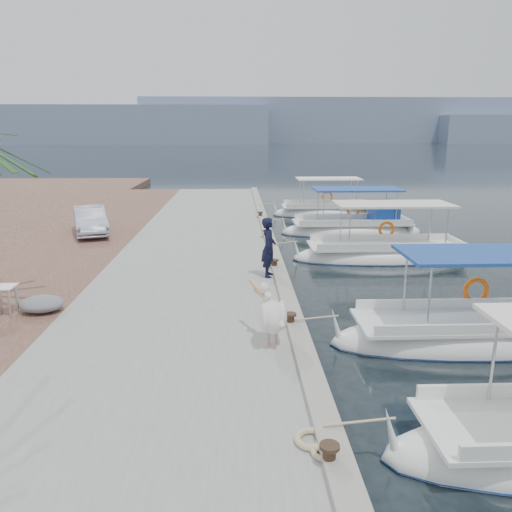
{
  "coord_description": "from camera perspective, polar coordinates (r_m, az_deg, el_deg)",
  "views": [
    {
      "loc": [
        -1.57,
        -14.36,
        4.94
      ],
      "look_at": [
        -1.0,
        0.5,
        1.2
      ],
      "focal_mm": 35.0,
      "sensor_mm": 36.0,
      "label": 1
    }
  ],
  "objects": [
    {
      "name": "ground",
      "position": [
        15.27,
        3.84,
        -4.8
      ],
      "size": [
        400.0,
        400.0,
        0.0
      ],
      "primitive_type": "plane",
      "color": "black",
      "rests_on": "ground"
    },
    {
      "name": "concrete_quay",
      "position": [
        19.97,
        -6.24,
        0.45
      ],
      "size": [
        6.0,
        40.0,
        0.5
      ],
      "primitive_type": "cube",
      "color": "gray",
      "rests_on": "ground"
    },
    {
      "name": "quay_curb",
      "position": [
        19.89,
        1.75,
        1.39
      ],
      "size": [
        0.44,
        40.0,
        0.12
      ],
      "primitive_type": "cube",
      "color": "gray",
      "rests_on": "concrete_quay"
    },
    {
      "name": "cobblestone_strip",
      "position": [
        20.93,
        -20.03,
        0.3
      ],
      "size": [
        4.0,
        40.0,
        0.5
      ],
      "primitive_type": "cube",
      "color": "brown",
      "rests_on": "ground"
    },
    {
      "name": "distant_hills",
      "position": [
        218.11,
        6.22,
        14.73
      ],
      "size": [
        330.0,
        60.0,
        18.0
      ],
      "color": "gray",
      "rests_on": "ground"
    },
    {
      "name": "fishing_caique_b",
      "position": [
        13.21,
        24.15,
        -8.56
      ],
      "size": [
        7.22,
        2.12,
        2.83
      ],
      "color": "white",
      "rests_on": "ground"
    },
    {
      "name": "fishing_caique_c",
      "position": [
        20.39,
        14.56,
        -0.01
      ],
      "size": [
        7.4,
        2.2,
        2.83
      ],
      "color": "white",
      "rests_on": "ground"
    },
    {
      "name": "fishing_caique_d",
      "position": [
        25.2,
        11.09,
        2.99
      ],
      "size": [
        7.0,
        2.3,
        2.83
      ],
      "color": "white",
      "rests_on": "ground"
    },
    {
      "name": "fishing_caique_e",
      "position": [
        30.42,
        7.86,
        4.87
      ],
      "size": [
        6.26,
        2.1,
        2.83
      ],
      "color": "white",
      "rests_on": "ground"
    },
    {
      "name": "mooring_bollards",
      "position": [
        16.46,
        2.13,
        -0.84
      ],
      "size": [
        0.28,
        20.28,
        0.33
      ],
      "color": "black",
      "rests_on": "concrete_quay"
    },
    {
      "name": "pelican",
      "position": [
        10.67,
        1.82,
        -6.75
      ],
      "size": [
        0.89,
        1.58,
        1.24
      ],
      "color": "tan",
      "rests_on": "concrete_quay"
    },
    {
      "name": "fisherman",
      "position": [
        15.46,
        1.46,
        1.0
      ],
      "size": [
        0.53,
        0.73,
        1.87
      ],
      "primitive_type": "imported",
      "rotation": [
        0.0,
        0.0,
        1.45
      ],
      "color": "black",
      "rests_on": "concrete_quay"
    },
    {
      "name": "parked_car",
      "position": [
        23.18,
        -18.42,
        3.87
      ],
      "size": [
        2.44,
        3.91,
        1.22
      ],
      "primitive_type": "imported",
      "rotation": [
        0.0,
        0.0,
        0.34
      ],
      "color": "#B5BBCF",
      "rests_on": "cobblestone_strip"
    },
    {
      "name": "tarp_bundle",
      "position": [
        13.75,
        -23.29,
        -5.04
      ],
      "size": [
        1.1,
        0.9,
        0.4
      ],
      "primitive_type": "ellipsoid",
      "color": "slate",
      "rests_on": "cobblestone_strip"
    },
    {
      "name": "folding_table",
      "position": [
        13.82,
        -26.84,
        -3.92
      ],
      "size": [
        0.55,
        0.55,
        0.73
      ],
      "color": "silver",
      "rests_on": "cobblestone_strip"
    },
    {
      "name": "rope_coil",
      "position": [
        7.82,
        6.45,
        -20.1
      ],
      "size": [
        0.54,
        0.54,
        0.1
      ],
      "primitive_type": "torus",
      "color": "#C6B284",
      "rests_on": "concrete_quay"
    }
  ]
}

